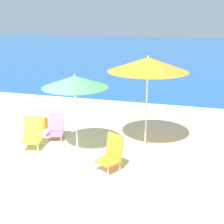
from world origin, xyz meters
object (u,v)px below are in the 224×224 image
Objects in this scene: beach_umbrella_orange at (148,64)px; beach_chair_pink at (56,127)px; beach_umbrella_green at (75,82)px; backpack_orange at (43,123)px; beach_chair_orange at (111,153)px; water_bottle at (50,129)px; beach_chair_yellow at (33,133)px.

beach_umbrella_orange reaches higher than beach_chair_pink.
beach_umbrella_green is 1.89m from beach_chair_pink.
beach_chair_pink reaches higher than backpack_orange.
beach_umbrella_green is 2.70m from backpack_orange.
beach_chair_pink is at bearing 174.02° from beach_chair_orange.
beach_umbrella_green is at bearing -37.66° from water_bottle.
beach_chair_pink is 2.03× the size of backpack_orange.
beach_chair_pink is 2.39× the size of water_bottle.
backpack_orange is (-0.47, 1.39, -0.23)m from beach_chair_yellow.
beach_umbrella_orange is at bearing -1.95° from water_bottle.
beach_umbrella_orange is at bearing 29.19° from beach_umbrella_green.
beach_umbrella_green is 2.86× the size of beach_chair_pink.
beach_chair_orange is (2.32, -0.59, 0.00)m from beach_chair_yellow.
beach_chair_orange is at bearing -107.30° from beach_umbrella_orange.
beach_chair_pink is 2.44m from beach_chair_orange.
backpack_orange is at bearing 140.87° from water_bottle.
beach_umbrella_orange is 3.54m from water_bottle.
beach_umbrella_green is at bearing 176.59° from beach_chair_orange.
beach_umbrella_green reaches higher than beach_chair_pink.
beach_chair_yellow is at bearing -166.73° from beach_chair_orange.
beach_chair_orange is at bearing -34.67° from water_bottle.
beach_chair_yellow is 2.40m from beach_chair_orange.
beach_umbrella_orange reaches higher than beach_umbrella_green.
water_bottle is at bearing 142.34° from beach_umbrella_green.
backpack_orange is at bearing 124.41° from beach_chair_pink.
beach_umbrella_orange is 6.94× the size of backpack_orange.
backpack_orange is at bearing 141.99° from beach_umbrella_green.
beach_chair_pink is at bearing -40.77° from water_bottle.
beach_umbrella_green reaches higher than beach_chair_orange.
beach_chair_orange is 3.43m from backpack_orange.
beach_umbrella_green reaches higher than backpack_orange.
beach_chair_orange is 2.92m from water_bottle.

